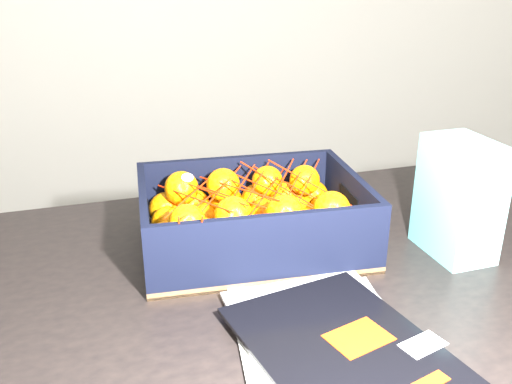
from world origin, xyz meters
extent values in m
cube|color=black|center=(-0.24, 0.09, 0.73)|extent=(1.26, 0.90, 0.04)
cylinder|color=black|center=(-0.79, 0.44, 0.35)|extent=(0.06, 0.06, 0.71)
cylinder|color=black|center=(0.31, 0.44, 0.35)|extent=(0.06, 0.06, 0.71)
cube|color=silver|center=(-0.26, -0.07, 0.75)|extent=(0.23, 0.29, 0.01)
cube|color=silver|center=(-0.25, -0.07, 0.76)|extent=(0.24, 0.30, 0.01)
cube|color=black|center=(-0.24, -0.09, 0.77)|extent=(0.27, 0.32, 0.01)
cube|color=red|center=(-0.22, -0.09, 0.77)|extent=(0.09, 0.08, 0.00)
cube|color=white|center=(-0.15, -0.11, 0.77)|extent=(0.06, 0.05, 0.00)
cube|color=olive|center=(-0.29, 0.21, 0.76)|extent=(0.36, 0.27, 0.01)
cube|color=black|center=(-0.29, 0.34, 0.81)|extent=(0.36, 0.01, 0.12)
cube|color=black|center=(-0.29, 0.08, 0.81)|extent=(0.36, 0.01, 0.12)
cube|color=black|center=(-0.47, 0.21, 0.81)|extent=(0.01, 0.25, 0.12)
cube|color=black|center=(-0.12, 0.21, 0.81)|extent=(0.01, 0.25, 0.12)
sphere|color=orange|center=(-0.43, 0.12, 0.79)|extent=(0.06, 0.06, 0.06)
sphere|color=orange|center=(-0.44, 0.19, 0.79)|extent=(0.06, 0.06, 0.06)
sphere|color=orange|center=(-0.43, 0.25, 0.79)|extent=(0.06, 0.06, 0.06)
sphere|color=orange|center=(-0.43, 0.31, 0.79)|extent=(0.06, 0.06, 0.06)
sphere|color=orange|center=(-0.38, 0.12, 0.79)|extent=(0.05, 0.05, 0.05)
sphere|color=orange|center=(-0.38, 0.18, 0.79)|extent=(0.06, 0.06, 0.06)
sphere|color=orange|center=(-0.37, 0.25, 0.79)|extent=(0.06, 0.06, 0.06)
sphere|color=orange|center=(-0.38, 0.31, 0.79)|extent=(0.06, 0.06, 0.06)
sphere|color=orange|center=(-0.32, 0.12, 0.79)|extent=(0.06, 0.06, 0.06)
sphere|color=orange|center=(-0.32, 0.18, 0.79)|extent=(0.06, 0.06, 0.06)
sphere|color=orange|center=(-0.32, 0.24, 0.79)|extent=(0.06, 0.06, 0.06)
sphere|color=orange|center=(-0.32, 0.31, 0.79)|extent=(0.06, 0.06, 0.06)
sphere|color=orange|center=(-0.26, 0.12, 0.79)|extent=(0.06, 0.06, 0.06)
sphere|color=orange|center=(-0.26, 0.19, 0.79)|extent=(0.06, 0.06, 0.06)
sphere|color=orange|center=(-0.26, 0.25, 0.79)|extent=(0.06, 0.06, 0.06)
sphere|color=orange|center=(-0.26, 0.31, 0.79)|extent=(0.06, 0.06, 0.06)
sphere|color=orange|center=(-0.21, 0.12, 0.79)|extent=(0.06, 0.06, 0.06)
sphere|color=orange|center=(-0.21, 0.19, 0.79)|extent=(0.06, 0.06, 0.06)
sphere|color=orange|center=(-0.21, 0.24, 0.79)|extent=(0.06, 0.06, 0.06)
sphere|color=orange|center=(-0.21, 0.31, 0.79)|extent=(0.06, 0.06, 0.06)
sphere|color=orange|center=(-0.16, 0.12, 0.79)|extent=(0.06, 0.06, 0.06)
sphere|color=orange|center=(-0.15, 0.18, 0.79)|extent=(0.06, 0.06, 0.06)
sphere|color=orange|center=(-0.15, 0.24, 0.79)|extent=(0.06, 0.06, 0.06)
sphere|color=orange|center=(-0.16, 0.31, 0.79)|extent=(0.06, 0.06, 0.06)
sphere|color=orange|center=(-0.41, 0.15, 0.84)|extent=(0.06, 0.06, 0.06)
sphere|color=orange|center=(-0.40, 0.28, 0.84)|extent=(0.06, 0.06, 0.06)
sphere|color=orange|center=(-0.33, 0.15, 0.84)|extent=(0.06, 0.06, 0.06)
sphere|color=orange|center=(-0.33, 0.28, 0.84)|extent=(0.06, 0.06, 0.06)
sphere|color=orange|center=(-0.26, 0.14, 0.84)|extent=(0.06, 0.06, 0.06)
sphere|color=orange|center=(-0.25, 0.28, 0.84)|extent=(0.06, 0.06, 0.06)
sphere|color=orange|center=(-0.18, 0.14, 0.84)|extent=(0.06, 0.06, 0.06)
sphere|color=orange|center=(-0.18, 0.28, 0.84)|extent=(0.05, 0.05, 0.05)
cylinder|color=red|center=(-0.39, 0.21, 0.85)|extent=(0.10, 0.19, 0.02)
cylinder|color=red|center=(-0.37, 0.22, 0.86)|extent=(0.10, 0.19, 0.02)
cylinder|color=red|center=(-0.34, 0.21, 0.85)|extent=(0.10, 0.19, 0.03)
cylinder|color=red|center=(-0.32, 0.22, 0.86)|extent=(0.10, 0.19, 0.03)
cylinder|color=red|center=(-0.29, 0.21, 0.85)|extent=(0.10, 0.19, 0.01)
cylinder|color=red|center=(-0.27, 0.22, 0.85)|extent=(0.10, 0.19, 0.00)
cylinder|color=red|center=(-0.24, 0.22, 0.85)|extent=(0.10, 0.19, 0.03)
cylinder|color=red|center=(-0.22, 0.22, 0.85)|extent=(0.10, 0.19, 0.02)
cylinder|color=red|center=(-0.19, 0.21, 0.86)|extent=(0.10, 0.19, 0.03)
cylinder|color=red|center=(-0.39, 0.22, 0.85)|extent=(0.10, 0.19, 0.01)
cylinder|color=red|center=(-0.37, 0.21, 0.85)|extent=(0.10, 0.19, 0.02)
cylinder|color=red|center=(-0.34, 0.22, 0.85)|extent=(0.10, 0.19, 0.01)
cylinder|color=red|center=(-0.32, 0.22, 0.85)|extent=(0.10, 0.19, 0.02)
cylinder|color=red|center=(-0.29, 0.21, 0.85)|extent=(0.10, 0.19, 0.03)
cylinder|color=red|center=(-0.27, 0.21, 0.85)|extent=(0.10, 0.19, 0.01)
cylinder|color=red|center=(-0.24, 0.22, 0.85)|extent=(0.10, 0.19, 0.03)
cylinder|color=red|center=(-0.22, 0.22, 0.85)|extent=(0.10, 0.19, 0.02)
cylinder|color=red|center=(-0.19, 0.22, 0.85)|extent=(0.10, 0.19, 0.01)
cylinder|color=red|center=(-0.42, 0.10, 0.84)|extent=(0.00, 0.03, 0.09)
cylinder|color=red|center=(-0.39, 0.10, 0.84)|extent=(0.01, 0.04, 0.08)
cube|color=silver|center=(0.03, 0.12, 0.85)|extent=(0.10, 0.14, 0.19)
camera|label=1|loc=(-0.47, -0.62, 1.20)|focal=39.42mm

